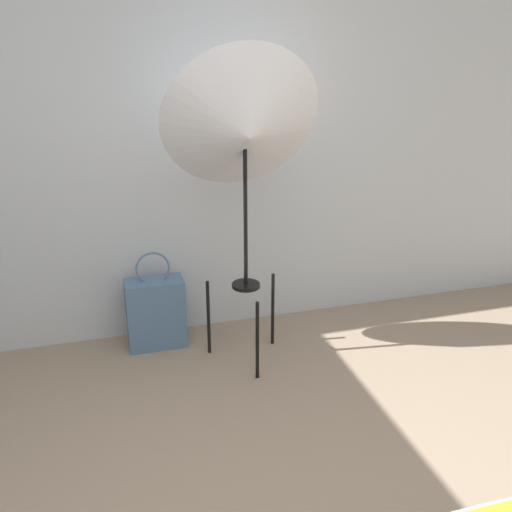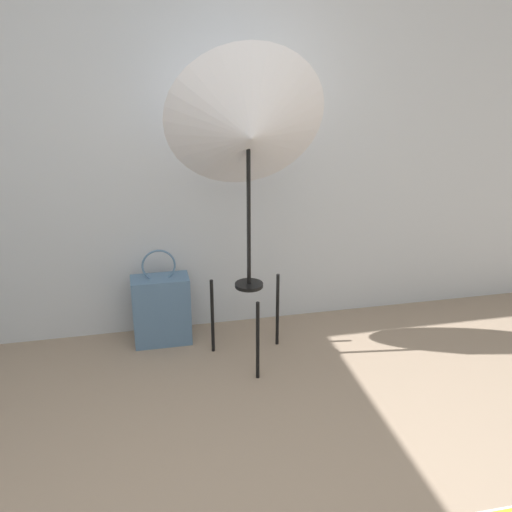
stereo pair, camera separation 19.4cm
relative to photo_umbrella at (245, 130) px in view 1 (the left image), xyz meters
The scene contains 3 objects.
wall_back 0.61m from the photo_umbrella, 126.47° to the left, with size 8.00×0.05×2.60m.
photo_umbrella is the anchor object (origin of this frame).
tote_bag 1.24m from the photo_umbrella, 148.70° to the left, with size 0.34×0.17×0.60m.
Camera 1 is at (-0.44, -1.10, 1.82)m, focal length 42.00 mm.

